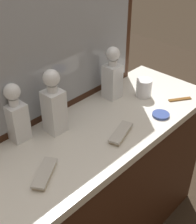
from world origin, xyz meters
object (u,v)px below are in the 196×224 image
(silver_brush_far_right, at_px, (121,133))
(crystal_decanter_rear, at_px, (112,78))
(tortoiseshell_comb, at_px, (180,99))
(crystal_decanter_center, at_px, (54,107))
(silver_brush_left, at_px, (45,174))
(porcelain_dish, at_px, (161,115))
(crystal_decanter_left, at_px, (17,118))
(crystal_tumbler_far_right, at_px, (144,89))

(silver_brush_far_right, bearing_deg, crystal_decanter_rear, 47.91)
(crystal_decanter_rear, bearing_deg, tortoiseshell_comb, -51.79)
(crystal_decanter_center, xyz_separation_m, crystal_decanter_rear, (0.40, 0.01, -0.01))
(silver_brush_left, bearing_deg, porcelain_dish, -7.97)
(crystal_decanter_rear, xyz_separation_m, silver_brush_left, (-0.61, -0.20, -0.10))
(crystal_decanter_center, bearing_deg, crystal_decanter_left, 154.15)
(crystal_decanter_rear, distance_m, silver_brush_left, 0.65)
(crystal_decanter_center, relative_size, crystal_decanter_rear, 1.07)
(crystal_decanter_left, xyz_separation_m, tortoiseshell_comb, (0.76, -0.34, -0.10))
(crystal_decanter_rear, relative_size, silver_brush_far_right, 1.63)
(crystal_decanter_center, height_order, crystal_decanter_rear, crystal_decanter_center)
(crystal_decanter_center, height_order, crystal_decanter_left, crystal_decanter_center)
(crystal_decanter_center, bearing_deg, crystal_tumbler_far_right, -11.64)
(crystal_decanter_left, relative_size, silver_brush_far_right, 1.56)
(crystal_tumbler_far_right, bearing_deg, crystal_decanter_center, 168.36)
(silver_brush_left, relative_size, silver_brush_far_right, 0.95)
(silver_brush_far_right, bearing_deg, tortoiseshell_comb, -3.94)
(crystal_tumbler_far_right, height_order, tortoiseshell_comb, crystal_tumbler_far_right)
(crystal_decanter_left, relative_size, porcelain_dish, 3.19)
(crystal_tumbler_far_right, height_order, silver_brush_far_right, crystal_tumbler_far_right)
(crystal_decanter_rear, xyz_separation_m, crystal_decanter_left, (-0.54, 0.06, -0.01))
(silver_brush_left, bearing_deg, crystal_decanter_center, 41.61)
(crystal_decanter_center, relative_size, crystal_tumbler_far_right, 3.09)
(porcelain_dish, bearing_deg, crystal_decanter_center, 146.31)
(crystal_decanter_left, bearing_deg, crystal_tumbler_far_right, -14.96)
(crystal_decanter_left, height_order, silver_brush_far_right, crystal_decanter_left)
(crystal_decanter_left, height_order, crystal_tumbler_far_right, crystal_decanter_left)
(crystal_tumbler_far_right, bearing_deg, porcelain_dish, -118.52)
(crystal_decanter_center, xyz_separation_m, crystal_decanter_left, (-0.15, 0.07, -0.01))
(crystal_decanter_center, xyz_separation_m, crystal_tumbler_far_right, (0.52, -0.11, -0.08))
(crystal_decanter_left, distance_m, tortoiseshell_comb, 0.84)
(crystal_decanter_rear, height_order, silver_brush_left, crystal_decanter_rear)
(crystal_tumbler_far_right, bearing_deg, silver_brush_left, -173.35)
(crystal_decanter_left, bearing_deg, silver_brush_far_right, -44.60)
(crystal_decanter_left, height_order, tortoiseshell_comb, crystal_decanter_left)
(porcelain_dish, bearing_deg, silver_brush_left, 172.03)
(crystal_decanter_center, bearing_deg, crystal_decanter_rear, 1.48)
(crystal_decanter_center, bearing_deg, silver_brush_far_right, -54.80)
(crystal_decanter_left, height_order, silver_brush_left, crystal_decanter_left)
(silver_brush_left, distance_m, silver_brush_far_right, 0.39)
(crystal_tumbler_far_right, distance_m, porcelain_dish, 0.20)
(crystal_decanter_rear, relative_size, porcelain_dish, 3.35)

